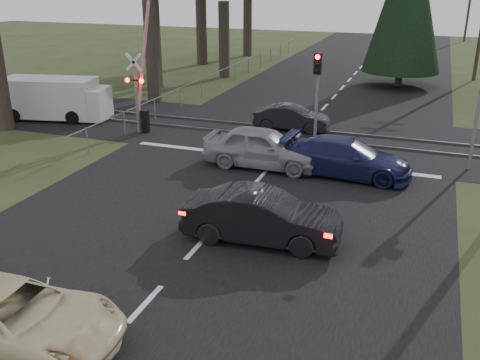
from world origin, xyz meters
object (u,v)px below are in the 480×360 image
at_px(traffic_signal_center, 317,83).
at_px(silver_car, 263,147).
at_px(dark_hatchback, 262,217).
at_px(blue_sedan, 346,158).
at_px(dark_car_far, 292,118).
at_px(crossing_signal, 141,91).
at_px(cream_coupe, 9,317).
at_px(white_van, 58,99).

relative_size(traffic_signal_center, silver_car, 0.87).
height_order(dark_hatchback, blue_sedan, dark_hatchback).
relative_size(dark_hatchback, dark_car_far, 1.23).
xyz_separation_m(crossing_signal, cream_coupe, (5.40, -15.02, -1.37)).
bearing_deg(white_van, crossing_signal, -20.43).
bearing_deg(dark_car_far, traffic_signal_center, -143.76).
xyz_separation_m(cream_coupe, silver_car, (1.57, 12.32, 0.12)).
height_order(crossing_signal, dark_hatchback, crossing_signal).
distance_m(crossing_signal, dark_hatchback, 12.56).
bearing_deg(cream_coupe, dark_car_far, -6.08).
bearing_deg(white_van, traffic_signal_center, -11.78).
height_order(dark_hatchback, white_van, white_van).
height_order(traffic_signal_center, blue_sedan, traffic_signal_center).
xyz_separation_m(traffic_signal_center, dark_car_far, (-1.60, 2.05, -2.20)).
relative_size(crossing_signal, dark_hatchback, 1.54).
xyz_separation_m(cream_coupe, dark_car_far, (1.28, 17.96, -0.07)).
bearing_deg(traffic_signal_center, white_van, -179.64).
xyz_separation_m(dark_car_far, white_van, (-12.20, -2.13, 0.48)).
relative_size(dark_hatchback, blue_sedan, 0.92).
relative_size(dark_car_far, white_van, 0.64).
bearing_deg(crossing_signal, dark_car_far, 23.73).
height_order(cream_coupe, blue_sedan, blue_sedan).
distance_m(silver_car, white_van, 12.97).
xyz_separation_m(traffic_signal_center, silver_car, (-1.31, -3.59, -2.00)).
distance_m(traffic_signal_center, cream_coupe, 16.31).
bearing_deg(crossing_signal, white_van, 171.72).
bearing_deg(cream_coupe, white_van, 32.60).
height_order(traffic_signal_center, cream_coupe, traffic_signal_center).
height_order(dark_car_far, white_van, white_van).
bearing_deg(dark_hatchback, crossing_signal, 41.56).
relative_size(cream_coupe, white_van, 0.85).
distance_m(blue_sedan, dark_car_far, 6.56).
bearing_deg(crossing_signal, cream_coupe, -70.24).
bearing_deg(dark_car_far, white_van, 98.21).
height_order(silver_car, blue_sedan, silver_car).
distance_m(blue_sedan, white_van, 16.15).
distance_m(traffic_signal_center, dark_car_far, 3.40).
distance_m(traffic_signal_center, blue_sedan, 4.50).
bearing_deg(traffic_signal_center, dark_car_far, 127.95).
xyz_separation_m(blue_sedan, dark_car_far, (-3.59, 5.49, -0.11)).
bearing_deg(blue_sedan, cream_coupe, 162.15).
bearing_deg(silver_car, traffic_signal_center, -19.69).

